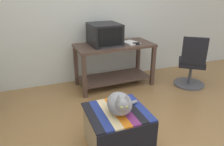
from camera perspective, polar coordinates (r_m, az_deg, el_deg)
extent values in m
cube|color=silver|center=(3.86, -6.87, 16.76)|extent=(8.00, 0.10, 2.60)
cube|color=#4C382D|center=(3.34, -7.22, -1.05)|extent=(0.06, 0.06, 0.69)
cube|color=#4C382D|center=(3.81, 10.63, 1.72)|extent=(0.06, 0.06, 0.69)
cube|color=#4C382D|center=(4.23, 6.81, 4.00)|extent=(0.06, 0.06, 0.69)
cube|color=#4C382D|center=(3.81, -9.39, 1.80)|extent=(0.06, 0.06, 0.69)
cube|color=#4C382D|center=(3.83, 0.61, -1.13)|extent=(1.21, 0.55, 0.02)
cube|color=#4C382D|center=(3.64, 0.65, 7.20)|extent=(1.32, 0.65, 0.04)
cube|color=black|center=(3.62, -1.93, 7.59)|extent=(0.34, 0.36, 0.02)
cube|color=black|center=(3.58, -1.97, 10.10)|extent=(0.49, 0.52, 0.34)
cube|color=black|center=(3.35, -0.38, 9.41)|extent=(0.39, 0.03, 0.27)
cube|color=#333338|center=(3.47, -0.14, 7.01)|extent=(0.40, 0.16, 0.02)
cube|color=white|center=(3.71, 4.83, 7.91)|extent=(0.27, 0.32, 0.02)
cube|color=tan|center=(2.41, 1.24, -14.45)|extent=(0.59, 0.54, 0.42)
cube|color=black|center=(2.17, 4.36, -17.93)|extent=(0.62, 0.01, 0.33)
cube|color=black|center=(2.22, -5.23, -11.33)|extent=(0.09, 0.59, 0.02)
cube|color=navy|center=(2.24, -3.01, -10.92)|extent=(0.09, 0.59, 0.02)
cube|color=beige|center=(2.26, -0.83, -10.50)|extent=(0.09, 0.59, 0.02)
cube|color=orange|center=(2.29, 1.29, -10.08)|extent=(0.09, 0.59, 0.02)
cube|color=#7A2D6B|center=(2.32, 3.35, -9.65)|extent=(0.09, 0.59, 0.02)
cube|color=black|center=(2.35, 5.35, -9.23)|extent=(0.09, 0.59, 0.02)
cube|color=navy|center=(2.39, 7.29, -8.80)|extent=(0.09, 0.59, 0.02)
ellipsoid|color=gray|center=(2.21, 1.95, -7.96)|extent=(0.30, 0.37, 0.21)
sphere|color=gray|center=(2.08, 2.77, -8.27)|extent=(0.14, 0.14, 0.14)
cylinder|color=gray|center=(2.36, 3.98, -8.31)|extent=(0.27, 0.11, 0.04)
cone|color=gray|center=(2.03, 1.76, -6.36)|extent=(0.06, 0.06, 0.06)
cone|color=gray|center=(2.05, 3.85, -6.15)|extent=(0.06, 0.06, 0.06)
sphere|color=#C6D151|center=(2.02, 2.52, -8.94)|extent=(0.02, 0.02, 0.02)
sphere|color=#C6D151|center=(2.03, 3.87, -8.79)|extent=(0.02, 0.02, 0.02)
cylinder|color=#4C4C51|center=(4.11, 19.39, -2.68)|extent=(0.52, 0.52, 0.03)
cylinder|color=#4C4C51|center=(4.04, 19.72, -0.29)|extent=(0.05, 0.05, 0.34)
cube|color=black|center=(3.97, 20.10, 2.52)|extent=(0.59, 0.59, 0.08)
cube|color=black|center=(3.71, 20.74, 5.37)|extent=(0.34, 0.28, 0.44)
cube|color=black|center=(3.62, 6.33, 7.65)|extent=(0.11, 0.05, 0.04)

